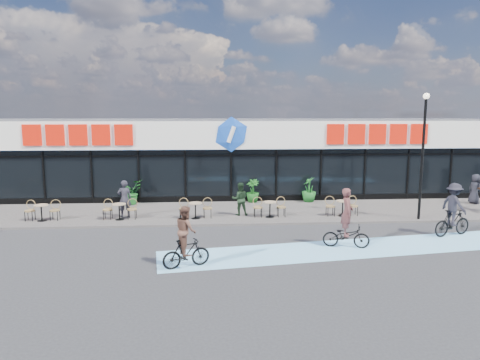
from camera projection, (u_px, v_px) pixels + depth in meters
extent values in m
plane|color=#28282B|center=(240.00, 239.00, 16.80)|extent=(120.00, 120.00, 0.00)
cube|color=#57514D|center=(234.00, 212.00, 21.23)|extent=(44.00, 5.00, 0.10)
cube|color=#7AC0E8|center=(352.00, 248.00, 15.59)|extent=(14.17, 4.13, 0.01)
cube|color=black|center=(229.00, 169.00, 26.44)|extent=(30.00, 6.00, 3.00)
cube|color=silver|center=(229.00, 133.00, 25.95)|extent=(30.60, 6.30, 1.50)
cube|color=#47474C|center=(229.00, 120.00, 25.98)|extent=(30.60, 6.30, 0.10)
cube|color=#0E409C|center=(231.00, 148.00, 23.21)|extent=(30.60, 0.08, 0.18)
cube|color=black|center=(231.00, 155.00, 23.28)|extent=(30.00, 0.06, 0.08)
cube|color=black|center=(231.00, 199.00, 23.66)|extent=(30.00, 0.10, 0.40)
cube|color=#B61406|center=(78.00, 135.00, 22.30)|extent=(5.63, 0.18, 1.10)
cube|color=#B61406|center=(377.00, 134.00, 23.37)|extent=(5.63, 0.18, 1.10)
ellipsoid|color=#1648B5|center=(231.00, 134.00, 22.84)|extent=(1.90, 0.24, 1.90)
cylinder|color=black|center=(44.00, 178.00, 22.78)|extent=(0.10, 0.10, 3.00)
cylinder|color=black|center=(92.00, 178.00, 22.95)|extent=(0.10, 0.10, 3.00)
cylinder|color=black|center=(139.00, 177.00, 23.12)|extent=(0.10, 0.10, 3.00)
cylinder|color=black|center=(185.00, 177.00, 23.29)|extent=(0.10, 0.10, 3.00)
cylinder|color=black|center=(231.00, 176.00, 23.45)|extent=(0.10, 0.10, 3.00)
cylinder|color=black|center=(276.00, 176.00, 23.62)|extent=(0.10, 0.10, 3.00)
cylinder|color=black|center=(321.00, 175.00, 23.79)|extent=(0.10, 0.10, 3.00)
cylinder|color=black|center=(365.00, 175.00, 23.95)|extent=(0.10, 0.10, 3.00)
cylinder|color=black|center=(408.00, 175.00, 24.12)|extent=(0.10, 0.10, 3.00)
cylinder|color=black|center=(451.00, 174.00, 24.29)|extent=(0.10, 0.10, 3.00)
cylinder|color=black|center=(422.00, 160.00, 19.21)|extent=(0.12, 0.12, 5.45)
sphere|color=#FFF2CC|center=(426.00, 96.00, 18.78)|extent=(0.28, 0.28, 0.28)
cylinder|color=tan|center=(41.00, 205.00, 19.17)|extent=(0.60, 0.60, 0.04)
cylinder|color=black|center=(42.00, 213.00, 19.22)|extent=(0.06, 0.06, 0.70)
cylinder|color=black|center=(42.00, 221.00, 19.27)|extent=(0.40, 0.40, 0.02)
cylinder|color=tan|center=(119.00, 204.00, 19.40)|extent=(0.60, 0.60, 0.04)
cylinder|color=black|center=(119.00, 212.00, 19.45)|extent=(0.06, 0.06, 0.70)
cylinder|color=black|center=(120.00, 219.00, 19.51)|extent=(0.40, 0.40, 0.02)
cylinder|color=tan|center=(195.00, 203.00, 19.63)|extent=(0.60, 0.60, 0.04)
cylinder|color=black|center=(196.00, 211.00, 19.68)|extent=(0.06, 0.06, 0.70)
cylinder|color=black|center=(196.00, 218.00, 19.74)|extent=(0.40, 0.40, 0.02)
cylinder|color=tan|center=(270.00, 202.00, 19.86)|extent=(0.60, 0.60, 0.04)
cylinder|color=black|center=(270.00, 209.00, 19.91)|extent=(0.06, 0.06, 0.70)
cylinder|color=black|center=(270.00, 217.00, 19.97)|extent=(0.40, 0.40, 0.02)
cylinder|color=tan|center=(343.00, 201.00, 20.09)|extent=(0.60, 0.60, 0.04)
cylinder|color=black|center=(342.00, 208.00, 20.14)|extent=(0.06, 0.06, 0.70)
cylinder|color=black|center=(342.00, 216.00, 20.20)|extent=(0.40, 0.40, 0.02)
imported|color=#1A5B1E|center=(131.00, 192.00, 22.79)|extent=(1.53, 1.56, 1.31)
imported|color=#144815|center=(253.00, 191.00, 23.34)|extent=(0.95, 0.95, 1.27)
imported|color=#17521C|center=(309.00, 189.00, 23.47)|extent=(0.87, 0.87, 1.37)
imported|color=#23212A|center=(125.00, 199.00, 19.93)|extent=(0.71, 0.54, 1.74)
imported|color=black|center=(240.00, 199.00, 20.29)|extent=(0.79, 0.63, 1.57)
imported|color=black|center=(475.00, 189.00, 22.94)|extent=(0.72, 0.90, 1.60)
imported|color=black|center=(346.00, 236.00, 15.67)|extent=(1.77, 0.99, 0.88)
imported|color=brown|center=(347.00, 212.00, 15.54)|extent=(0.57, 0.73, 1.77)
imported|color=black|center=(452.00, 223.00, 17.15)|extent=(1.89, 1.05, 1.10)
imported|color=black|center=(454.00, 204.00, 17.03)|extent=(0.94, 1.24, 1.70)
imported|color=black|center=(186.00, 253.00, 13.60)|extent=(1.61, 0.97, 0.94)
imported|color=brown|center=(186.00, 230.00, 13.48)|extent=(0.83, 0.92, 1.56)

